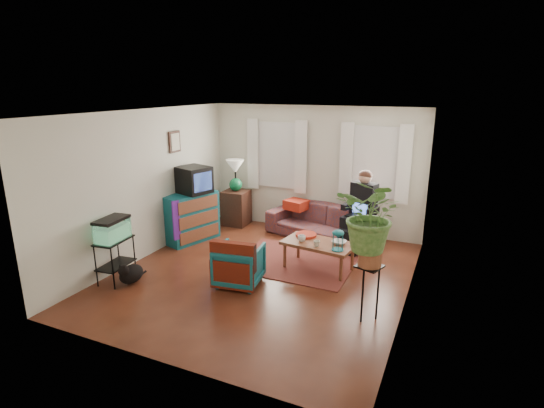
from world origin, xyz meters
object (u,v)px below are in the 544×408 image
at_px(coffee_table, 318,256).
at_px(plant_stand, 368,292).
at_px(sofa, 323,217).
at_px(side_table, 236,208).
at_px(aquarium_stand, 116,260).
at_px(dresser, 190,217).
at_px(armchair, 239,263).

xyz_separation_m(coffee_table, plant_stand, (1.07, -1.22, 0.14)).
relative_size(sofa, side_table, 2.98).
height_order(coffee_table, plant_stand, plant_stand).
distance_m(side_table, coffee_table, 2.87).
relative_size(sofa, aquarium_stand, 3.32).
bearing_deg(side_table, dresser, -105.22).
relative_size(dresser, armchair, 1.55).
bearing_deg(coffee_table, dresser, -178.79).
bearing_deg(dresser, sofa, 43.60).
relative_size(armchair, coffee_table, 0.59).
bearing_deg(armchair, side_table, -68.34).
bearing_deg(sofa, side_table, -167.45).
xyz_separation_m(sofa, plant_stand, (1.47, -2.68, -0.07)).
xyz_separation_m(side_table, armchair, (1.46, -2.55, -0.04)).
bearing_deg(aquarium_stand, plant_stand, 1.09).
distance_m(sofa, aquarium_stand, 3.96).
xyz_separation_m(aquarium_stand, armchair, (1.81, 0.71, 0.00)).
relative_size(side_table, aquarium_stand, 1.11).
xyz_separation_m(sofa, side_table, (-2.02, 0.09, -0.06)).
height_order(sofa, plant_stand, sofa).
xyz_separation_m(side_table, aquarium_stand, (-0.35, -3.26, -0.04)).
height_order(dresser, armchair, dresser).
relative_size(sofa, armchair, 3.30).
distance_m(side_table, aquarium_stand, 3.28).
bearing_deg(plant_stand, sofa, 118.70).
xyz_separation_m(sofa, aquarium_stand, (-2.37, -3.17, -0.10)).
xyz_separation_m(side_table, dresser, (-0.34, -1.25, 0.10)).
bearing_deg(side_table, sofa, -2.59).
bearing_deg(sofa, dresser, -138.70).
bearing_deg(coffee_table, armchair, -125.91).
bearing_deg(side_table, plant_stand, -38.49).
bearing_deg(coffee_table, plant_stand, -41.34).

